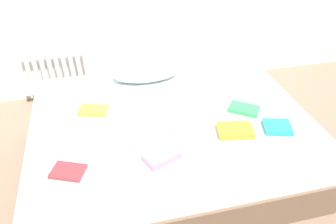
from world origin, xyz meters
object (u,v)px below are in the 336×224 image
object	(u,v)px
textbook_green	(244,109)
textbook_orange	(235,131)
radiator	(54,71)
textbook_red	(68,171)
pillow	(146,72)
textbook_pink	(161,156)
textbook_teal	(277,127)
textbook_yellow	(93,110)
bed	(170,140)
textbook_white	(186,131)

from	to	relation	value
textbook_green	textbook_orange	world-z (taller)	textbook_orange
radiator	textbook_red	bearing A→B (deg)	-84.00
textbook_orange	pillow	bearing A→B (deg)	126.93
textbook_pink	textbook_teal	size ratio (longest dim) A/B	1.19
textbook_yellow	textbook_teal	distance (m)	1.30
bed	textbook_yellow	size ratio (longest dim) A/B	9.69
bed	pillow	distance (m)	0.64
textbook_teal	textbook_red	distance (m)	1.38
textbook_pink	textbook_orange	xyz separation A→B (m)	(0.53, 0.13, -0.00)
textbook_white	textbook_yellow	size ratio (longest dim) A/B	1.01
bed	textbook_green	xyz separation A→B (m)	(0.54, -0.09, 0.27)
textbook_pink	textbook_yellow	world-z (taller)	textbook_pink
textbook_white	textbook_red	xyz separation A→B (m)	(-0.77, -0.19, -0.01)
radiator	textbook_green	world-z (taller)	radiator
textbook_pink	textbook_orange	bearing A→B (deg)	-8.38
bed	textbook_yellow	xyz separation A→B (m)	(-0.54, 0.15, 0.27)
radiator	textbook_pink	world-z (taller)	radiator
textbook_white	textbook_red	world-z (taller)	textbook_white
bed	textbook_white	distance (m)	0.37
textbook_green	textbook_teal	size ratio (longest dim) A/B	1.18
textbook_green	textbook_red	world-z (taller)	textbook_green
bed	textbook_yellow	world-z (taller)	textbook_yellow
radiator	textbook_yellow	world-z (taller)	radiator
textbook_yellow	textbook_red	bearing A→B (deg)	-88.82
radiator	textbook_yellow	bearing A→B (deg)	-71.69
radiator	textbook_yellow	size ratio (longest dim) A/B	3.20
textbook_green	radiator	bearing A→B (deg)	174.31
pillow	textbook_red	xyz separation A→B (m)	(-0.64, -0.99, -0.05)
textbook_white	textbook_yellow	xyz separation A→B (m)	(-0.59, 0.39, -0.00)
radiator	textbook_red	world-z (taller)	radiator
textbook_teal	textbook_red	bearing A→B (deg)	-160.12
radiator	textbook_orange	bearing A→B (deg)	-50.48
textbook_orange	textbook_white	bearing A→B (deg)	175.73
pillow	textbook_red	world-z (taller)	pillow
textbook_pink	textbook_green	size ratio (longest dim) A/B	1.00
textbook_orange	radiator	bearing A→B (deg)	139.82
textbook_pink	textbook_green	bearing A→B (deg)	4.96
radiator	textbook_orange	xyz separation A→B (m)	(1.26, -1.52, 0.18)
textbook_yellow	textbook_orange	distance (m)	1.02
textbook_white	textbook_green	bearing A→B (deg)	19.21
textbook_white	textbook_pink	distance (m)	0.31
bed	textbook_white	bearing A→B (deg)	-76.85
bed	textbook_red	distance (m)	0.88
radiator	textbook_pink	distance (m)	1.81
bed	textbook_teal	world-z (taller)	textbook_teal
textbook_orange	textbook_red	bearing A→B (deg)	-163.76
textbook_white	textbook_teal	world-z (taller)	textbook_teal
bed	radiator	distance (m)	1.49
radiator	textbook_green	size ratio (longest dim) A/B	3.12
textbook_yellow	textbook_teal	size ratio (longest dim) A/B	1.15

